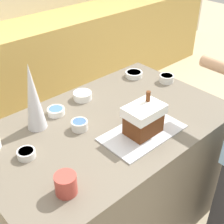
{
  "coord_description": "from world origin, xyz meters",
  "views": [
    {
      "loc": [
        -0.96,
        -1.11,
        1.95
      ],
      "look_at": [
        0.04,
        0.0,
        0.95
      ],
      "focal_mm": 50.0,
      "sensor_mm": 36.0,
      "label": 1
    }
  ],
  "objects_px": {
    "decorative_tree": "(33,97)",
    "candy_bowl_near_tray_left": "(83,95)",
    "baking_tray": "(143,133)",
    "candy_bowl_behind_tray": "(134,74)",
    "candy_bowl_front_corner": "(167,78)",
    "candy_bowl_near_tray_right": "(79,125)",
    "candy_bowl_far_left": "(26,153)",
    "candy_bowl_far_right": "(56,111)",
    "gingerbread_house": "(144,119)",
    "mug": "(66,184)"
  },
  "relations": [
    {
      "from": "decorative_tree",
      "to": "candy_bowl_near_tray_left",
      "type": "relative_size",
      "value": 3.3
    },
    {
      "from": "baking_tray",
      "to": "candy_bowl_behind_tray",
      "type": "bearing_deg",
      "value": 48.51
    },
    {
      "from": "candy_bowl_front_corner",
      "to": "candy_bowl_near_tray_right",
      "type": "bearing_deg",
      "value": -177.83
    },
    {
      "from": "candy_bowl_far_left",
      "to": "candy_bowl_far_right",
      "type": "bearing_deg",
      "value": 34.29
    },
    {
      "from": "candy_bowl_near_tray_left",
      "to": "baking_tray",
      "type": "bearing_deg",
      "value": -87.62
    },
    {
      "from": "decorative_tree",
      "to": "candy_bowl_near_tray_right",
      "type": "relative_size",
      "value": 4.2
    },
    {
      "from": "baking_tray",
      "to": "candy_bowl_far_right",
      "type": "relative_size",
      "value": 4.5
    },
    {
      "from": "gingerbread_house",
      "to": "mug",
      "type": "distance_m",
      "value": 0.57
    },
    {
      "from": "gingerbread_house",
      "to": "candy_bowl_near_tray_left",
      "type": "height_order",
      "value": "gingerbread_house"
    },
    {
      "from": "candy_bowl_far_left",
      "to": "gingerbread_house",
      "type": "bearing_deg",
      "value": -24.39
    },
    {
      "from": "gingerbread_house",
      "to": "decorative_tree",
      "type": "relative_size",
      "value": 0.58
    },
    {
      "from": "mug",
      "to": "candy_bowl_near_tray_right",
      "type": "bearing_deg",
      "value": 45.51
    },
    {
      "from": "candy_bowl_far_left",
      "to": "candy_bowl_front_corner",
      "type": "relative_size",
      "value": 0.9
    },
    {
      "from": "gingerbread_house",
      "to": "candy_bowl_behind_tray",
      "type": "distance_m",
      "value": 0.69
    },
    {
      "from": "baking_tray",
      "to": "gingerbread_house",
      "type": "height_order",
      "value": "gingerbread_house"
    },
    {
      "from": "candy_bowl_far_right",
      "to": "candy_bowl_behind_tray",
      "type": "bearing_deg",
      "value": 2.25
    },
    {
      "from": "decorative_tree",
      "to": "candy_bowl_far_right",
      "type": "distance_m",
      "value": 0.24
    },
    {
      "from": "candy_bowl_near_tray_right",
      "to": "decorative_tree",
      "type": "bearing_deg",
      "value": 132.76
    },
    {
      "from": "candy_bowl_behind_tray",
      "to": "candy_bowl_near_tray_left",
      "type": "xyz_separation_m",
      "value": [
        -0.47,
        0.0,
        0.01
      ]
    },
    {
      "from": "candy_bowl_near_tray_right",
      "to": "candy_bowl_behind_tray",
      "type": "xyz_separation_m",
      "value": [
        0.69,
        0.24,
        -0.01
      ]
    },
    {
      "from": "gingerbread_house",
      "to": "candy_bowl_near_tray_right",
      "type": "height_order",
      "value": "gingerbread_house"
    },
    {
      "from": "mug",
      "to": "candy_bowl_behind_tray",
      "type": "bearing_deg",
      "value": 29.61
    },
    {
      "from": "candy_bowl_front_corner",
      "to": "candy_bowl_near_tray_left",
      "type": "distance_m",
      "value": 0.63
    },
    {
      "from": "baking_tray",
      "to": "candy_bowl_far_left",
      "type": "height_order",
      "value": "candy_bowl_far_left"
    },
    {
      "from": "decorative_tree",
      "to": "candy_bowl_near_tray_left",
      "type": "height_order",
      "value": "decorative_tree"
    },
    {
      "from": "baking_tray",
      "to": "decorative_tree",
      "type": "distance_m",
      "value": 0.63
    },
    {
      "from": "candy_bowl_near_tray_left",
      "to": "candy_bowl_behind_tray",
      "type": "bearing_deg",
      "value": -0.48
    },
    {
      "from": "candy_bowl_front_corner",
      "to": "candy_bowl_near_tray_left",
      "type": "relative_size",
      "value": 0.86
    },
    {
      "from": "candy_bowl_near_tray_right",
      "to": "candy_bowl_front_corner",
      "type": "bearing_deg",
      "value": 2.17
    },
    {
      "from": "gingerbread_house",
      "to": "candy_bowl_behind_tray",
      "type": "bearing_deg",
      "value": 48.52
    },
    {
      "from": "candy_bowl_far_left",
      "to": "candy_bowl_far_right",
      "type": "xyz_separation_m",
      "value": [
        0.33,
        0.22,
        -0.0
      ]
    },
    {
      "from": "candy_bowl_behind_tray",
      "to": "candy_bowl_near_tray_left",
      "type": "distance_m",
      "value": 0.47
    },
    {
      "from": "mug",
      "to": "candy_bowl_far_left",
      "type": "bearing_deg",
      "value": 92.38
    },
    {
      "from": "candy_bowl_front_corner",
      "to": "mug",
      "type": "bearing_deg",
      "value": -162.16
    },
    {
      "from": "baking_tray",
      "to": "candy_bowl_far_left",
      "type": "bearing_deg",
      "value": 155.58
    },
    {
      "from": "candy_bowl_near_tray_left",
      "to": "mug",
      "type": "bearing_deg",
      "value": -132.96
    },
    {
      "from": "decorative_tree",
      "to": "candy_bowl_near_tray_right",
      "type": "height_order",
      "value": "decorative_tree"
    },
    {
      "from": "candy_bowl_near_tray_right",
      "to": "candy_bowl_near_tray_left",
      "type": "distance_m",
      "value": 0.33
    },
    {
      "from": "gingerbread_house",
      "to": "candy_bowl_far_left",
      "type": "xyz_separation_m",
      "value": [
        -0.57,
        0.26,
        -0.08
      ]
    },
    {
      "from": "candy_bowl_far_left",
      "to": "candy_bowl_near_tray_right",
      "type": "distance_m",
      "value": 0.34
    },
    {
      "from": "candy_bowl_far_right",
      "to": "candy_bowl_front_corner",
      "type": "bearing_deg",
      "value": -12.81
    },
    {
      "from": "decorative_tree",
      "to": "mug",
      "type": "height_order",
      "value": "decorative_tree"
    },
    {
      "from": "candy_bowl_near_tray_right",
      "to": "candy_bowl_front_corner",
      "type": "relative_size",
      "value": 0.92
    },
    {
      "from": "baking_tray",
      "to": "decorative_tree",
      "type": "height_order",
      "value": "decorative_tree"
    },
    {
      "from": "decorative_tree",
      "to": "candy_bowl_front_corner",
      "type": "xyz_separation_m",
      "value": [
        0.97,
        -0.15,
        -0.17
      ]
    },
    {
      "from": "decorative_tree",
      "to": "gingerbread_house",
      "type": "bearing_deg",
      "value": -48.14
    },
    {
      "from": "candy_bowl_front_corner",
      "to": "candy_bowl_far_right",
      "type": "distance_m",
      "value": 0.83
    },
    {
      "from": "gingerbread_house",
      "to": "candy_bowl_near_tray_right",
      "type": "bearing_deg",
      "value": 131.24
    },
    {
      "from": "candy_bowl_near_tray_right",
      "to": "candy_bowl_far_right",
      "type": "relative_size",
      "value": 0.9
    },
    {
      "from": "candy_bowl_front_corner",
      "to": "decorative_tree",
      "type": "bearing_deg",
      "value": 171.26
    }
  ]
}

